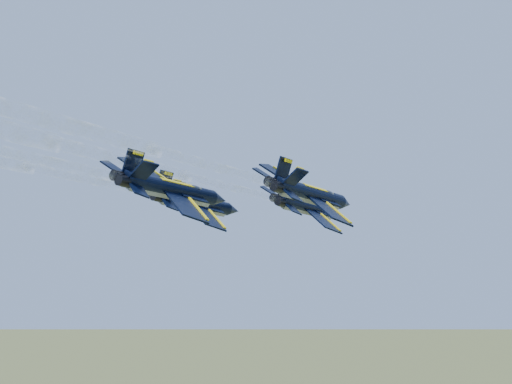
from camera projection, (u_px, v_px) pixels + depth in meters
The scene contains 4 objects.
jet_lead at pixel (309, 207), 101.02m from camera, with size 11.90×18.11×7.77m.
jet_left at pixel (196, 203), 93.91m from camera, with size 11.90×18.11×7.77m.
jet_right at pixel (312, 194), 83.07m from camera, with size 11.90×18.11×7.77m.
jet_slot at pixel (173, 189), 77.83m from camera, with size 11.90×18.11×7.77m.
Camera 1 is at (45.88, -73.88, 87.98)m, focal length 50.00 mm.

